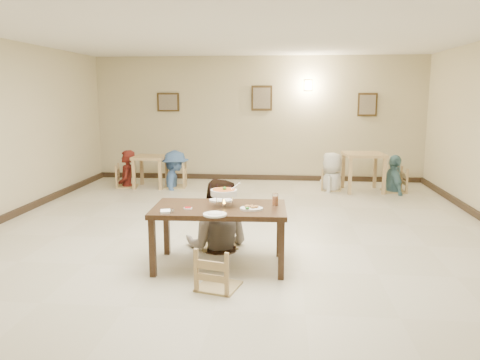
# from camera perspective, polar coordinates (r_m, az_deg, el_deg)

# --- Properties ---
(floor) EXTENTS (10.00, 10.00, 0.00)m
(floor) POSITION_cam_1_polar(r_m,az_deg,el_deg) (6.81, -0.38, -7.45)
(floor) COLOR beige
(floor) RESTS_ON ground
(ceiling) EXTENTS (10.00, 10.00, 0.00)m
(ceiling) POSITION_cam_1_polar(r_m,az_deg,el_deg) (6.55, -0.41, 18.40)
(ceiling) COLOR silver
(ceiling) RESTS_ON wall_back
(wall_back) EXTENTS (10.00, 0.00, 10.00)m
(wall_back) POSITION_cam_1_polar(r_m,az_deg,el_deg) (11.49, 2.16, 7.45)
(wall_back) COLOR #C7BA93
(wall_back) RESTS_ON floor
(wall_front) EXTENTS (10.00, 0.00, 10.00)m
(wall_front) POSITION_cam_1_polar(r_m,az_deg,el_deg) (1.70, -18.07, -10.32)
(wall_front) COLOR #C7BA93
(wall_front) RESTS_ON floor
(baseboard_back) EXTENTS (8.00, 0.06, 0.12)m
(baseboard_back) POSITION_cam_1_polar(r_m,az_deg,el_deg) (11.62, 2.10, 0.33)
(baseboard_back) COLOR #2F2116
(baseboard_back) RESTS_ON floor
(picture_a) EXTENTS (0.55, 0.04, 0.45)m
(picture_a) POSITION_cam_1_polar(r_m,az_deg,el_deg) (11.76, -8.75, 9.36)
(picture_a) COLOR #392813
(picture_a) RESTS_ON wall_back
(picture_b) EXTENTS (0.50, 0.04, 0.60)m
(picture_b) POSITION_cam_1_polar(r_m,az_deg,el_deg) (11.42, 2.67, 9.94)
(picture_b) COLOR #392813
(picture_b) RESTS_ON wall_back
(picture_c) EXTENTS (0.45, 0.04, 0.55)m
(picture_c) POSITION_cam_1_polar(r_m,az_deg,el_deg) (11.58, 15.27, 8.85)
(picture_c) COLOR #392813
(picture_c) RESTS_ON wall_back
(wall_sconce) EXTENTS (0.16, 0.05, 0.22)m
(wall_sconce) POSITION_cam_1_polar(r_m,az_deg,el_deg) (11.43, 8.31, 11.35)
(wall_sconce) COLOR #FFD88C
(wall_sconce) RESTS_ON wall_back
(main_table) EXTENTS (1.63, 0.96, 0.75)m
(main_table) POSITION_cam_1_polar(r_m,az_deg,el_deg) (5.68, -2.51, -4.07)
(main_table) COLOR #392414
(main_table) RESTS_ON floor
(chair_far) EXTENTS (0.49, 0.49, 1.04)m
(chair_far) POSITION_cam_1_polar(r_m,az_deg,el_deg) (6.48, -2.77, -3.65)
(chair_far) COLOR tan
(chair_far) RESTS_ON floor
(chair_near) EXTENTS (0.42, 0.42, 0.90)m
(chair_near) POSITION_cam_1_polar(r_m,az_deg,el_deg) (5.11, -2.68, -8.31)
(chair_near) COLOR tan
(chair_near) RESTS_ON floor
(main_diner) EXTENTS (0.98, 0.79, 1.93)m
(main_diner) POSITION_cam_1_polar(r_m,az_deg,el_deg) (6.32, -2.80, 0.13)
(main_diner) COLOR gray
(main_diner) RESTS_ON floor
(curry_warmer) EXTENTS (0.36, 0.32, 0.29)m
(curry_warmer) POSITION_cam_1_polar(r_m,az_deg,el_deg) (5.65, -1.98, -1.56)
(curry_warmer) COLOR silver
(curry_warmer) RESTS_ON main_table
(rice_plate_far) EXTENTS (0.31, 0.31, 0.07)m
(rice_plate_far) POSITION_cam_1_polar(r_m,az_deg,el_deg) (5.95, -2.32, -2.46)
(rice_plate_far) COLOR white
(rice_plate_far) RESTS_ON main_table
(rice_plate_near) EXTENTS (0.27, 0.27, 0.06)m
(rice_plate_near) POSITION_cam_1_polar(r_m,az_deg,el_deg) (5.27, -3.09, -4.18)
(rice_plate_near) COLOR white
(rice_plate_near) RESTS_ON main_table
(fried_plate) EXTENTS (0.27, 0.27, 0.06)m
(fried_plate) POSITION_cam_1_polar(r_m,az_deg,el_deg) (5.51, 1.38, -3.43)
(fried_plate) COLOR white
(fried_plate) RESTS_ON main_table
(chili_dish) EXTENTS (0.10, 0.10, 0.02)m
(chili_dish) POSITION_cam_1_polar(r_m,az_deg,el_deg) (5.58, -6.37, -3.43)
(chili_dish) COLOR white
(chili_dish) RESTS_ON main_table
(napkin_cutlery) EXTENTS (0.16, 0.24, 0.03)m
(napkin_cutlery) POSITION_cam_1_polar(r_m,az_deg,el_deg) (5.44, -9.05, -3.81)
(napkin_cutlery) COLOR white
(napkin_cutlery) RESTS_ON main_table
(drink_glass) EXTENTS (0.07, 0.07, 0.15)m
(drink_glass) POSITION_cam_1_polar(r_m,az_deg,el_deg) (5.73, 4.31, -2.43)
(drink_glass) COLOR white
(drink_glass) RESTS_ON main_table
(bg_table_left) EXTENTS (0.72, 0.72, 0.72)m
(bg_table_left) POSITION_cam_1_polar(r_m,az_deg,el_deg) (10.80, -10.87, 2.19)
(bg_table_left) COLOR tan
(bg_table_left) RESTS_ON floor
(bg_table_right) EXTENTS (0.90, 0.90, 0.84)m
(bg_table_right) POSITION_cam_1_polar(r_m,az_deg,el_deg) (10.50, 14.84, 2.42)
(bg_table_right) COLOR tan
(bg_table_right) RESTS_ON floor
(bg_chair_ll) EXTENTS (0.46, 0.46, 0.98)m
(bg_chair_ll) POSITION_cam_1_polar(r_m,az_deg,el_deg) (10.96, -13.67, 1.71)
(bg_chair_ll) COLOR tan
(bg_chair_ll) RESTS_ON floor
(bg_chair_lr) EXTENTS (0.49, 0.49, 1.04)m
(bg_chair_lr) POSITION_cam_1_polar(r_m,az_deg,el_deg) (10.70, -7.95, 1.84)
(bg_chair_lr) COLOR tan
(bg_chair_lr) RESTS_ON floor
(bg_chair_rl) EXTENTS (0.43, 0.43, 0.91)m
(bg_chair_rl) POSITION_cam_1_polar(r_m,az_deg,el_deg) (10.50, 11.15, 1.23)
(bg_chair_rl) COLOR tan
(bg_chair_rl) RESTS_ON floor
(bg_chair_rr) EXTENTS (0.47, 0.47, 1.00)m
(bg_chair_rr) POSITION_cam_1_polar(r_m,az_deg,el_deg) (10.64, 18.34, 1.27)
(bg_chair_rr) COLOR tan
(bg_chair_rr) RESTS_ON floor
(bg_diner_a) EXTENTS (0.52, 0.68, 1.68)m
(bg_diner_a) POSITION_cam_1_polar(r_m,az_deg,el_deg) (10.92, -13.74, 3.53)
(bg_diner_a) COLOR #541712
(bg_diner_a) RESTS_ON floor
(bg_diner_b) EXTENTS (0.82, 1.19, 1.68)m
(bg_diner_b) POSITION_cam_1_polar(r_m,az_deg,el_deg) (10.66, -8.00, 3.57)
(bg_diner_b) COLOR #486A9C
(bg_diner_b) RESTS_ON floor
(bg_diner_c) EXTENTS (0.74, 0.93, 1.67)m
(bg_diner_c) POSITION_cam_1_polar(r_m,az_deg,el_deg) (10.45, 11.22, 3.31)
(bg_diner_c) COLOR silver
(bg_diner_c) RESTS_ON floor
(bg_diner_d) EXTENTS (0.49, 0.98, 1.61)m
(bg_diner_d) POSITION_cam_1_polar(r_m,az_deg,el_deg) (10.60, 18.43, 2.91)
(bg_diner_d) COLOR #568993
(bg_diner_d) RESTS_ON floor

